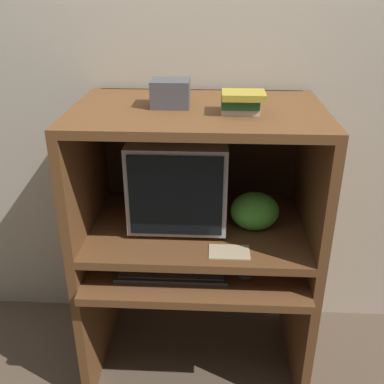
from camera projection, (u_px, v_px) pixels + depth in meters
name	position (u px, v px, depth m)	size (l,w,h in m)	color
wall_back	(201.00, 92.00, 2.18)	(6.00, 0.06, 2.60)	beige
desk_base	(197.00, 298.00, 2.16)	(1.03, 0.72, 0.65)	brown
desk_monitor_shelf	(197.00, 230.00, 2.06)	(1.03, 0.67, 0.14)	brown
hutch_upper	(198.00, 144.00, 1.92)	(1.03, 0.67, 0.54)	brown
crt_monitor	(180.00, 175.00, 2.02)	(0.42, 0.46, 0.41)	#B2B2B7
keyboard	(172.00, 273.00, 1.92)	(0.48, 0.15, 0.03)	#2D2D30
mouse	(245.00, 276.00, 1.89)	(0.07, 0.04, 0.03)	#28282B
snack_bag	(255.00, 211.00, 1.97)	(0.21, 0.16, 0.17)	green
book_stack	(241.00, 102.00, 1.72)	(0.17, 0.14, 0.08)	beige
paper_card	(229.00, 252.00, 1.83)	(0.17, 0.11, 0.00)	#CCB28C
storage_box	(171.00, 93.00, 1.80)	(0.15, 0.13, 0.11)	#4C4C51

